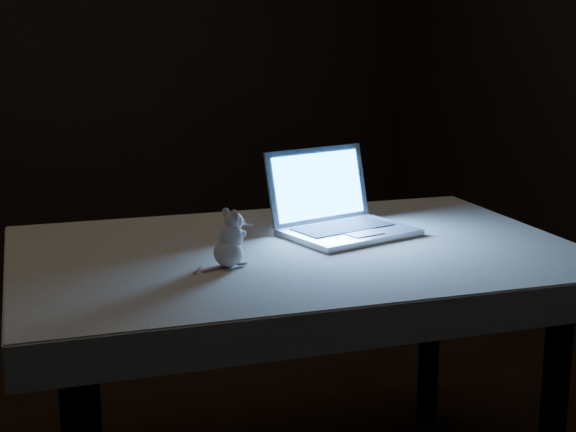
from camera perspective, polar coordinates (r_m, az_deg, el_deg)
back_wall at (r=4.67m, az=-16.80°, el=12.21°), size 4.50×0.04×2.60m
table at (r=2.32m, az=0.57°, el=-11.11°), size 1.48×1.07×0.73m
tablecloth at (r=2.21m, az=-0.33°, el=-3.32°), size 1.53×1.08×0.09m
laptop at (r=2.30m, az=4.26°, el=1.47°), size 0.38×0.35×0.23m
plush_mouse at (r=2.01m, az=-4.13°, el=-1.55°), size 0.12×0.12×0.14m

